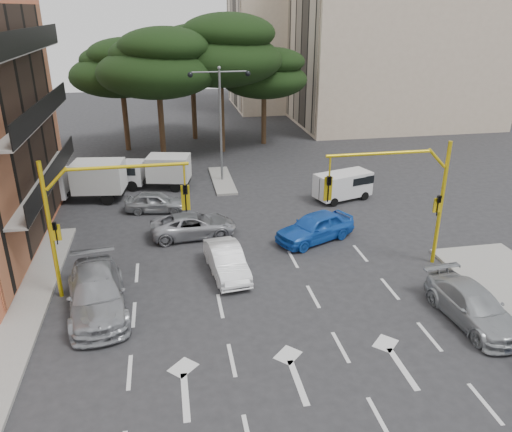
{
  "coord_description": "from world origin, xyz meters",
  "views": [
    {
      "loc": [
        -3.73,
        -17.6,
        11.42
      ],
      "look_at": [
        0.52,
        5.48,
        1.6
      ],
      "focal_mm": 35.0,
      "sensor_mm": 36.0,
      "label": 1
    }
  ],
  "objects_px": {
    "signal_mast_right": "(407,189)",
    "car_white_hatch": "(227,261)",
    "car_silver_wagon": "(97,293)",
    "car_silver_cross_a": "(194,225)",
    "car_silver_parked": "(473,306)",
    "van_white": "(343,186)",
    "signal_mast_left": "(94,209)",
    "street_lamp_center": "(220,104)",
    "car_silver_cross_b": "(156,202)",
    "car_blue_compact": "(315,227)",
    "box_truck_a": "(85,181)",
    "box_truck_b": "(157,172)"
  },
  "relations": [
    {
      "from": "signal_mast_left",
      "to": "car_silver_parked",
      "type": "height_order",
      "value": "signal_mast_left"
    },
    {
      "from": "car_silver_wagon",
      "to": "van_white",
      "type": "bearing_deg",
      "value": 28.11
    },
    {
      "from": "car_blue_compact",
      "to": "car_silver_wagon",
      "type": "xyz_separation_m",
      "value": [
        -10.59,
        -4.85,
        0.04
      ]
    },
    {
      "from": "signal_mast_left",
      "to": "van_white",
      "type": "bearing_deg",
      "value": 32.8
    },
    {
      "from": "car_silver_cross_b",
      "to": "car_silver_cross_a",
      "type": "bearing_deg",
      "value": -143.79
    },
    {
      "from": "street_lamp_center",
      "to": "van_white",
      "type": "distance_m",
      "value": 9.85
    },
    {
      "from": "signal_mast_left",
      "to": "car_blue_compact",
      "type": "relative_size",
      "value": 1.35
    },
    {
      "from": "car_blue_compact",
      "to": "car_silver_wagon",
      "type": "distance_m",
      "value": 11.64
    },
    {
      "from": "car_silver_parked",
      "to": "van_white",
      "type": "distance_m",
      "value": 13.84
    },
    {
      "from": "box_truck_b",
      "to": "car_silver_parked",
      "type": "bearing_deg",
      "value": -133.6
    },
    {
      "from": "street_lamp_center",
      "to": "car_white_hatch",
      "type": "xyz_separation_m",
      "value": [
        -1.38,
        -13.34,
        -4.76
      ]
    },
    {
      "from": "car_silver_cross_b",
      "to": "box_truck_a",
      "type": "distance_m",
      "value": 5.24
    },
    {
      "from": "signal_mast_right",
      "to": "car_silver_parked",
      "type": "distance_m",
      "value": 5.84
    },
    {
      "from": "car_white_hatch",
      "to": "car_silver_wagon",
      "type": "relative_size",
      "value": 0.74
    },
    {
      "from": "car_silver_cross_a",
      "to": "car_silver_cross_b",
      "type": "xyz_separation_m",
      "value": [
        -2.0,
        3.95,
        -0.01
      ]
    },
    {
      "from": "car_white_hatch",
      "to": "box_truck_b",
      "type": "relative_size",
      "value": 0.89
    },
    {
      "from": "car_white_hatch",
      "to": "van_white",
      "type": "bearing_deg",
      "value": 37.73
    },
    {
      "from": "car_silver_cross_a",
      "to": "van_white",
      "type": "height_order",
      "value": "van_white"
    },
    {
      "from": "van_white",
      "to": "box_truck_b",
      "type": "height_order",
      "value": "box_truck_b"
    },
    {
      "from": "van_white",
      "to": "box_truck_a",
      "type": "relative_size",
      "value": 0.7
    },
    {
      "from": "signal_mast_left",
      "to": "car_blue_compact",
      "type": "distance_m",
      "value": 11.46
    },
    {
      "from": "car_silver_cross_b",
      "to": "van_white",
      "type": "relative_size",
      "value": 1.01
    },
    {
      "from": "car_silver_parked",
      "to": "box_truck_b",
      "type": "relative_size",
      "value": 1.03
    },
    {
      "from": "signal_mast_left",
      "to": "car_silver_parked",
      "type": "xyz_separation_m",
      "value": [
        14.4,
        -4.83,
        -3.2
      ]
    },
    {
      "from": "signal_mast_right",
      "to": "car_white_hatch",
      "type": "relative_size",
      "value": 1.48
    },
    {
      "from": "car_silver_cross_b",
      "to": "car_silver_parked",
      "type": "bearing_deg",
      "value": -129.42
    },
    {
      "from": "car_white_hatch",
      "to": "box_truck_a",
      "type": "height_order",
      "value": "box_truck_a"
    },
    {
      "from": "car_blue_compact",
      "to": "car_silver_cross_a",
      "type": "relative_size",
      "value": 0.98
    },
    {
      "from": "signal_mast_right",
      "to": "signal_mast_left",
      "type": "xyz_separation_m",
      "value": [
        -13.61,
        0.0,
        0.0
      ]
    },
    {
      "from": "signal_mast_left",
      "to": "car_silver_parked",
      "type": "relative_size",
      "value": 1.27
    },
    {
      "from": "van_white",
      "to": "signal_mast_right",
      "type": "bearing_deg",
      "value": -19.55
    },
    {
      "from": "car_silver_cross_a",
      "to": "box_truck_a",
      "type": "xyz_separation_m",
      "value": [
        -6.4,
        6.72,
        0.63
      ]
    },
    {
      "from": "car_white_hatch",
      "to": "box_truck_a",
      "type": "bearing_deg",
      "value": 117.76
    },
    {
      "from": "car_silver_wagon",
      "to": "car_silver_cross_a",
      "type": "xyz_separation_m",
      "value": [
        4.31,
        6.54,
        -0.16
      ]
    },
    {
      "from": "van_white",
      "to": "car_silver_wagon",
      "type": "bearing_deg",
      "value": -70.7
    },
    {
      "from": "van_white",
      "to": "car_silver_parked",
      "type": "bearing_deg",
      "value": -15.44
    },
    {
      "from": "street_lamp_center",
      "to": "car_silver_parked",
      "type": "distance_m",
      "value": 20.86
    },
    {
      "from": "car_silver_cross_a",
      "to": "car_silver_parked",
      "type": "height_order",
      "value": "car_silver_parked"
    },
    {
      "from": "car_white_hatch",
      "to": "car_silver_wagon",
      "type": "distance_m",
      "value": 5.91
    },
    {
      "from": "car_blue_compact",
      "to": "car_silver_cross_a",
      "type": "bearing_deg",
      "value": -129.28
    },
    {
      "from": "car_silver_cross_a",
      "to": "car_blue_compact",
      "type": "bearing_deg",
      "value": -109.16
    },
    {
      "from": "street_lamp_center",
      "to": "car_blue_compact",
      "type": "distance_m",
      "value": 12.13
    },
    {
      "from": "signal_mast_left",
      "to": "box_truck_b",
      "type": "height_order",
      "value": "signal_mast_left"
    },
    {
      "from": "box_truck_a",
      "to": "box_truck_b",
      "type": "relative_size",
      "value": 1.12
    },
    {
      "from": "car_white_hatch",
      "to": "car_silver_cross_b",
      "type": "distance_m",
      "value": 8.99
    },
    {
      "from": "signal_mast_left",
      "to": "car_white_hatch",
      "type": "bearing_deg",
      "value": 7.07
    },
    {
      "from": "car_silver_cross_a",
      "to": "car_silver_parked",
      "type": "bearing_deg",
      "value": -138.4
    },
    {
      "from": "car_silver_wagon",
      "to": "box_truck_b",
      "type": "bearing_deg",
      "value": 72.37
    },
    {
      "from": "signal_mast_right",
      "to": "car_silver_wagon",
      "type": "height_order",
      "value": "signal_mast_right"
    },
    {
      "from": "car_silver_cross_b",
      "to": "box_truck_a",
      "type": "xyz_separation_m",
      "value": [
        -4.4,
        2.78,
        0.64
      ]
    }
  ]
}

